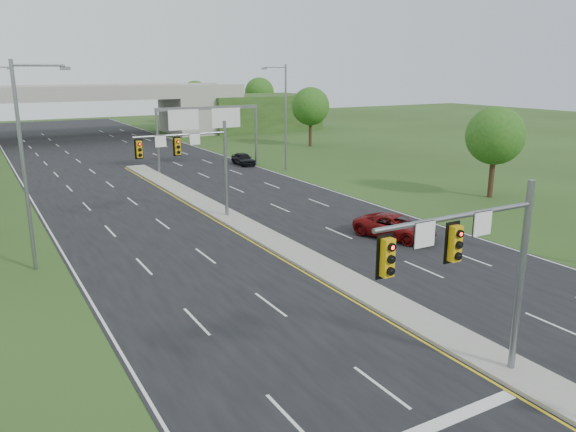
{
  "coord_description": "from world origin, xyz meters",
  "views": [
    {
      "loc": [
        -15.93,
        -11.66,
        10.52
      ],
      "look_at": [
        -1.65,
        13.16,
        3.0
      ],
      "focal_mm": 35.0,
      "sensor_mm": 36.0,
      "label": 1
    }
  ],
  "objects_px": {
    "signal_mast_far": "(196,156)",
    "overpass": "(81,116)",
    "sign_gantry": "(207,120)",
    "car_far_a": "(395,227)",
    "car_far_c": "(243,159)",
    "signal_mast_near": "(479,258)"
  },
  "relations": [
    {
      "from": "signal_mast_far",
      "to": "overpass",
      "type": "distance_m",
      "value": 55.13
    },
    {
      "from": "sign_gantry",
      "to": "overpass",
      "type": "height_order",
      "value": "overpass"
    },
    {
      "from": "sign_gantry",
      "to": "overpass",
      "type": "distance_m",
      "value": 35.75
    },
    {
      "from": "car_far_a",
      "to": "car_far_c",
      "type": "bearing_deg",
      "value": 62.87
    },
    {
      "from": "signal_mast_near",
      "to": "overpass",
      "type": "height_order",
      "value": "overpass"
    },
    {
      "from": "signal_mast_near",
      "to": "sign_gantry",
      "type": "distance_m",
      "value": 45.88
    },
    {
      "from": "sign_gantry",
      "to": "signal_mast_near",
      "type": "bearing_deg",
      "value": -101.25
    },
    {
      "from": "signal_mast_near",
      "to": "sign_gantry",
      "type": "relative_size",
      "value": 0.6
    },
    {
      "from": "overpass",
      "to": "signal_mast_far",
      "type": "bearing_deg",
      "value": -92.35
    },
    {
      "from": "overpass",
      "to": "car_far_c",
      "type": "relative_size",
      "value": 19.94
    },
    {
      "from": "signal_mast_far",
      "to": "car_far_c",
      "type": "xyz_separation_m",
      "value": [
        13.26,
        20.38,
        -4.02
      ]
    },
    {
      "from": "sign_gantry",
      "to": "car_far_a",
      "type": "xyz_separation_m",
      "value": [
        0.51,
        -30.1,
        -4.48
      ]
    },
    {
      "from": "signal_mast_far",
      "to": "car_far_c",
      "type": "distance_m",
      "value": 24.64
    },
    {
      "from": "signal_mast_far",
      "to": "sign_gantry",
      "type": "xyz_separation_m",
      "value": [
        8.95,
        19.99,
        0.51
      ]
    },
    {
      "from": "overpass",
      "to": "car_far_c",
      "type": "distance_m",
      "value": 36.51
    },
    {
      "from": "sign_gantry",
      "to": "car_far_a",
      "type": "height_order",
      "value": "sign_gantry"
    },
    {
      "from": "car_far_a",
      "to": "car_far_c",
      "type": "xyz_separation_m",
      "value": [
        3.8,
        30.48,
        -0.05
      ]
    },
    {
      "from": "overpass",
      "to": "car_far_c",
      "type": "xyz_separation_m",
      "value": [
        11.0,
        -34.7,
        -2.85
      ]
    },
    {
      "from": "signal_mast_near",
      "to": "sign_gantry",
      "type": "xyz_separation_m",
      "value": [
        8.95,
        44.99,
        0.51
      ]
    },
    {
      "from": "sign_gantry",
      "to": "car_far_c",
      "type": "xyz_separation_m",
      "value": [
        4.32,
        0.38,
        -4.54
      ]
    },
    {
      "from": "sign_gantry",
      "to": "car_far_c",
      "type": "distance_m",
      "value": 6.27
    },
    {
      "from": "signal_mast_far",
      "to": "car_far_a",
      "type": "bearing_deg",
      "value": -46.89
    }
  ]
}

